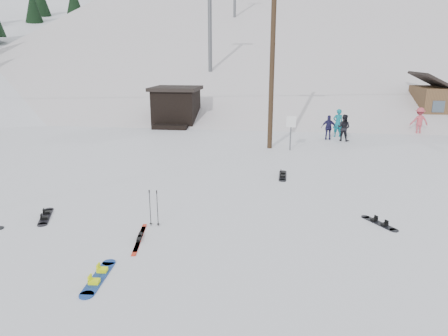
# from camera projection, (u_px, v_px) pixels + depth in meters

# --- Properties ---
(ground) EXTENTS (200.00, 200.00, 0.00)m
(ground) POSITION_uv_depth(u_px,v_px,m) (162.00, 283.00, 8.82)
(ground) COLOR white
(ground) RESTS_ON ground
(ski_slope) EXTENTS (60.00, 85.24, 65.97)m
(ski_slope) POSITION_uv_depth(u_px,v_px,m) (262.00, 165.00, 64.53)
(ski_slope) COLOR silver
(ski_slope) RESTS_ON ground
(ridge_left) EXTENTS (47.54, 95.03, 58.38)m
(ridge_left) POSITION_uv_depth(u_px,v_px,m) (29.00, 162.00, 62.29)
(ridge_left) COLOR white
(ridge_left) RESTS_ON ground
(treeline_crest) EXTENTS (50.00, 6.00, 10.00)m
(treeline_crest) POSITION_uv_depth(u_px,v_px,m) (269.00, 79.00, 90.88)
(treeline_crest) COLOR black
(treeline_crest) RESTS_ON ski_slope
(utility_pole) EXTENTS (2.00, 0.26, 9.00)m
(utility_pole) POSITION_uv_depth(u_px,v_px,m) (272.00, 60.00, 20.66)
(utility_pole) COLOR #3A2819
(utility_pole) RESTS_ON ground
(trail_sign) EXTENTS (0.50, 0.09, 1.85)m
(trail_sign) POSITION_uv_depth(u_px,v_px,m) (291.00, 127.00, 21.03)
(trail_sign) COLOR #595B60
(trail_sign) RESTS_ON ground
(lift_hut) EXTENTS (3.40, 4.10, 2.75)m
(lift_hut) POSITION_uv_depth(u_px,v_px,m) (176.00, 106.00, 29.09)
(lift_hut) COLOR black
(lift_hut) RESTS_ON ground
(lift_tower_near) EXTENTS (2.20, 0.36, 8.00)m
(lift_tower_near) POSITION_uv_depth(u_px,v_px,m) (210.00, 22.00, 35.85)
(lift_tower_near) COLOR #595B60
(lift_tower_near) RESTS_ON ski_slope
(hero_snowboard) EXTENTS (0.41, 1.68, 0.12)m
(hero_snowboard) POSITION_uv_depth(u_px,v_px,m) (98.00, 277.00, 9.01)
(hero_snowboard) COLOR #173E9B
(hero_snowboard) RESTS_ON ground
(hero_skis) EXTENTS (0.46, 1.95, 0.10)m
(hero_skis) POSITION_uv_depth(u_px,v_px,m) (139.00, 238.00, 10.95)
(hero_skis) COLOR red
(hero_skis) RESTS_ON ground
(ski_poles) EXTENTS (0.30, 0.08, 1.11)m
(ski_poles) POSITION_uv_depth(u_px,v_px,m) (154.00, 208.00, 11.70)
(ski_poles) COLOR black
(ski_poles) RESTS_ON ground
(board_scatter_b) EXTENTS (0.78, 1.46, 0.11)m
(board_scatter_b) POSITION_uv_depth(u_px,v_px,m) (46.00, 216.00, 12.46)
(board_scatter_b) COLOR black
(board_scatter_b) RESTS_ON ground
(board_scatter_d) EXTENTS (0.88, 1.18, 0.10)m
(board_scatter_d) POSITION_uv_depth(u_px,v_px,m) (379.00, 223.00, 11.96)
(board_scatter_d) COLOR black
(board_scatter_d) RESTS_ON ground
(board_scatter_f) EXTENTS (0.33, 1.63, 0.11)m
(board_scatter_f) POSITION_uv_depth(u_px,v_px,m) (283.00, 176.00, 16.73)
(board_scatter_f) COLOR black
(board_scatter_f) RESTS_ON ground
(skier_teal) EXTENTS (0.71, 0.55, 1.73)m
(skier_teal) POSITION_uv_depth(u_px,v_px,m) (338.00, 123.00, 24.79)
(skier_teal) COLOR #0D7484
(skier_teal) RESTS_ON ground
(skier_dark) EXTENTS (0.96, 0.89, 1.58)m
(skier_dark) POSITION_uv_depth(u_px,v_px,m) (344.00, 128.00, 23.58)
(skier_dark) COLOR black
(skier_dark) RESTS_ON ground
(skier_pink) EXTENTS (1.14, 0.70, 1.71)m
(skier_pink) POSITION_uv_depth(u_px,v_px,m) (419.00, 121.00, 25.64)
(skier_pink) COLOR #C34552
(skier_pink) RESTS_ON ground
(skier_navy) EXTENTS (0.91, 0.48, 1.48)m
(skier_navy) POSITION_uv_depth(u_px,v_px,m) (329.00, 128.00, 23.90)
(skier_navy) COLOR #201D48
(skier_navy) RESTS_ON ground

